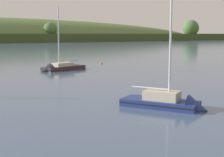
% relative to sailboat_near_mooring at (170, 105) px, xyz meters
% --- Properties ---
extents(sailboat_near_mooring, '(5.71, 7.06, 11.18)m').
position_rel_sailboat_near_mooring_xyz_m(sailboat_near_mooring, '(0.00, 0.00, 0.00)').
color(sailboat_near_mooring, navy).
rests_on(sailboat_near_mooring, ground).
extents(sailboat_outer_reach, '(8.64, 5.10, 11.73)m').
position_rel_sailboat_near_mooring_xyz_m(sailboat_outer_reach, '(1.67, 30.06, -0.16)').
color(sailboat_outer_reach, '#232328').
rests_on(sailboat_outer_reach, ground).
extents(mooring_buoy_foreground, '(0.51, 0.51, 0.59)m').
position_rel_sailboat_near_mooring_xyz_m(mooring_buoy_foreground, '(13.15, 37.16, -0.25)').
color(mooring_buoy_foreground, '#EA5B19').
rests_on(mooring_buoy_foreground, ground).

